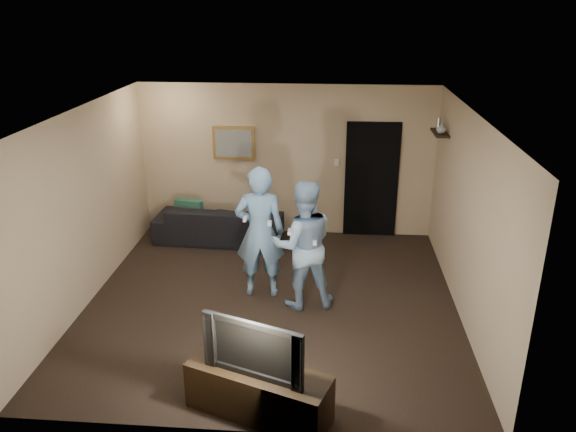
# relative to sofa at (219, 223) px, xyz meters

# --- Properties ---
(ground) EXTENTS (5.00, 5.00, 0.00)m
(ground) POSITION_rel_sofa_xyz_m (1.12, -2.02, -0.31)
(ground) COLOR black
(ground) RESTS_ON ground
(ceiling) EXTENTS (5.00, 5.00, 0.04)m
(ceiling) POSITION_rel_sofa_xyz_m (1.12, -2.02, 2.29)
(ceiling) COLOR silver
(ceiling) RESTS_ON wall_back
(wall_back) EXTENTS (5.00, 0.04, 2.60)m
(wall_back) POSITION_rel_sofa_xyz_m (1.12, 0.48, 0.99)
(wall_back) COLOR tan
(wall_back) RESTS_ON ground
(wall_front) EXTENTS (5.00, 0.04, 2.60)m
(wall_front) POSITION_rel_sofa_xyz_m (1.12, -4.52, 0.99)
(wall_front) COLOR tan
(wall_front) RESTS_ON ground
(wall_left) EXTENTS (0.04, 5.00, 2.60)m
(wall_left) POSITION_rel_sofa_xyz_m (-1.38, -2.02, 0.99)
(wall_left) COLOR tan
(wall_left) RESTS_ON ground
(wall_right) EXTENTS (0.04, 5.00, 2.60)m
(wall_right) POSITION_rel_sofa_xyz_m (3.62, -2.02, 0.99)
(wall_right) COLOR tan
(wall_right) RESTS_ON ground
(sofa) EXTENTS (2.18, 0.95, 0.62)m
(sofa) POSITION_rel_sofa_xyz_m (0.00, 0.00, 0.00)
(sofa) COLOR black
(sofa) RESTS_ON ground
(throw_pillow) EXTENTS (0.49, 0.23, 0.47)m
(throw_pillow) POSITION_rel_sofa_xyz_m (-0.51, 0.00, 0.17)
(throw_pillow) COLOR #174536
(throw_pillow) RESTS_ON sofa
(painting_frame) EXTENTS (0.72, 0.05, 0.57)m
(painting_frame) POSITION_rel_sofa_xyz_m (0.22, 0.45, 1.29)
(painting_frame) COLOR olive
(painting_frame) RESTS_ON wall_back
(painting_canvas) EXTENTS (0.62, 0.01, 0.47)m
(painting_canvas) POSITION_rel_sofa_xyz_m (0.22, 0.43, 1.29)
(painting_canvas) COLOR slate
(painting_canvas) RESTS_ON painting_frame
(doorway) EXTENTS (0.90, 0.06, 2.00)m
(doorway) POSITION_rel_sofa_xyz_m (2.57, 0.45, 0.69)
(doorway) COLOR black
(doorway) RESTS_ON ground
(light_switch) EXTENTS (0.08, 0.02, 0.12)m
(light_switch) POSITION_rel_sofa_xyz_m (1.97, 0.45, 0.99)
(light_switch) COLOR silver
(light_switch) RESTS_ON wall_back
(wall_shelf) EXTENTS (0.20, 0.60, 0.03)m
(wall_shelf) POSITION_rel_sofa_xyz_m (3.51, -0.22, 1.68)
(wall_shelf) COLOR black
(wall_shelf) RESTS_ON wall_right
(shelf_vase) EXTENTS (0.18, 0.18, 0.15)m
(shelf_vase) POSITION_rel_sofa_xyz_m (3.51, -0.31, 1.77)
(shelf_vase) COLOR #B7B7BC
(shelf_vase) RESTS_ON wall_shelf
(shelf_figurine) EXTENTS (0.06, 0.06, 0.18)m
(shelf_figurine) POSITION_rel_sofa_xyz_m (3.51, -0.05, 1.78)
(shelf_figurine) COLOR #B7B7BC
(shelf_figurine) RESTS_ON wall_shelf
(tv_console) EXTENTS (1.52, 0.94, 0.52)m
(tv_console) POSITION_rel_sofa_xyz_m (1.23, -4.25, -0.06)
(tv_console) COLOR black
(tv_console) RESTS_ON ground
(television) EXTENTS (1.03, 0.49, 0.60)m
(television) POSITION_rel_sofa_xyz_m (1.23, -4.25, 0.50)
(television) COLOR black
(television) RESTS_ON tv_console
(wii_player_left) EXTENTS (0.70, 0.53, 1.86)m
(wii_player_left) POSITION_rel_sofa_xyz_m (0.94, -1.79, 0.62)
(wii_player_left) COLOR #6E98BE
(wii_player_left) RESTS_ON ground
(wii_player_right) EXTENTS (0.97, 0.82, 1.76)m
(wii_player_right) POSITION_rel_sofa_xyz_m (1.55, -2.05, 0.57)
(wii_player_right) COLOR #87A6C5
(wii_player_right) RESTS_ON ground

